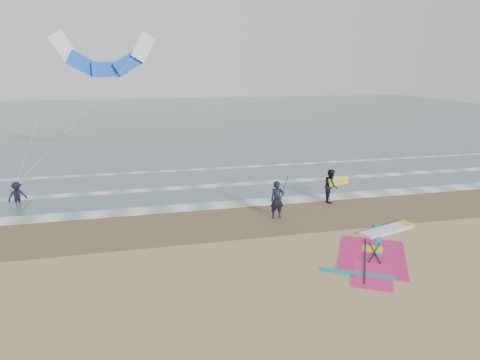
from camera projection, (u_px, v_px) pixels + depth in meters
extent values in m
plane|color=tan|center=(323.00, 272.00, 15.17)|extent=(120.00, 120.00, 0.00)
cube|color=#47605E|center=(182.00, 118.00, 60.27)|extent=(120.00, 80.00, 0.02)
cube|color=brown|center=(272.00, 216.00, 20.80)|extent=(120.00, 5.00, 0.01)
cube|color=white|center=(259.00, 202.00, 22.86)|extent=(120.00, 1.20, 0.02)
cube|color=white|center=(242.00, 184.00, 26.43)|extent=(120.00, 0.70, 0.02)
cube|color=white|center=(227.00, 168.00, 30.66)|extent=(120.00, 0.50, 0.01)
cube|color=white|center=(387.00, 230.00, 18.87)|extent=(2.82, 1.50, 0.13)
cube|color=yellow|center=(406.00, 225.00, 19.51)|extent=(0.67, 0.78, 0.14)
cube|color=#D71B6C|center=(372.00, 256.00, 16.38)|extent=(3.85, 4.25, 0.04)
cube|color=#D71B6C|center=(372.00, 276.00, 14.85)|extent=(2.13, 2.37, 0.05)
cube|color=#0C8C99|center=(378.00, 239.00, 17.96)|extent=(1.97, 3.16, 0.05)
cube|color=#0C8C99|center=(358.00, 274.00, 14.96)|extent=(2.31, 1.47, 0.05)
cube|color=yellow|center=(373.00, 249.00, 16.96)|extent=(0.99, 0.95, 0.06)
cylinder|color=black|center=(365.00, 259.00, 16.06)|extent=(2.03, 3.45, 0.07)
cylinder|color=black|center=(375.00, 252.00, 16.62)|extent=(1.35, 1.50, 0.04)
cylinder|color=black|center=(375.00, 252.00, 16.62)|extent=(0.65, 1.89, 0.04)
imported|color=black|center=(277.00, 200.00, 20.35)|extent=(0.67, 0.45, 1.82)
imported|color=black|center=(331.00, 186.00, 22.82)|extent=(0.93, 1.05, 1.80)
imported|color=black|center=(16.00, 189.00, 22.65)|extent=(1.12, 0.99, 1.50)
cylinder|color=black|center=(283.00, 191.00, 20.31)|extent=(0.17, 0.86, 1.82)
cube|color=yellow|center=(339.00, 181.00, 22.75)|extent=(1.30, 0.51, 0.39)
cube|color=white|center=(63.00, 46.00, 24.41)|extent=(1.53, 0.55, 1.83)
cube|color=blue|center=(82.00, 63.00, 24.87)|extent=(1.78, 0.62, 1.56)
cube|color=blue|center=(106.00, 69.00, 25.25)|extent=(1.57, 0.56, 0.88)
cube|color=blue|center=(128.00, 63.00, 25.45)|extent=(1.78, 0.62, 1.56)
cube|color=white|center=(143.00, 47.00, 25.42)|extent=(1.53, 0.55, 1.83)
cylinder|color=beige|center=(40.00, 113.00, 23.50)|extent=(2.60, 3.31, 7.24)
cylinder|color=beige|center=(83.00, 112.00, 24.01)|extent=(7.07, 3.31, 7.24)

